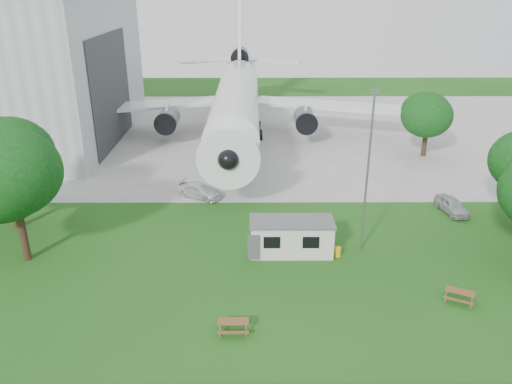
{
  "coord_description": "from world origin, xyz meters",
  "views": [
    {
      "loc": [
        0.1,
        -26.91,
        18.72
      ],
      "look_at": [
        0.28,
        8.0,
        4.0
      ],
      "focal_mm": 35.0,
      "sensor_mm": 36.0,
      "label": 1
    }
  ],
  "objects_px": {
    "airliner": "(237,97)",
    "picnic_west": "(234,332)",
    "picnic_east": "(458,301)",
    "site_cabin": "(292,237)"
  },
  "relations": [
    {
      "from": "site_cabin",
      "to": "picnic_west",
      "type": "distance_m",
      "value": 10.16
    },
    {
      "from": "site_cabin",
      "to": "picnic_west",
      "type": "relative_size",
      "value": 3.75
    },
    {
      "from": "airliner",
      "to": "picnic_west",
      "type": "height_order",
      "value": "airliner"
    },
    {
      "from": "airliner",
      "to": "picnic_east",
      "type": "xyz_separation_m",
      "value": [
        15.14,
        -36.29,
        -5.27
      ]
    },
    {
      "from": "airliner",
      "to": "site_cabin",
      "type": "xyz_separation_m",
      "value": [
        4.92,
        -30.0,
        -3.96
      ]
    },
    {
      "from": "picnic_west",
      "to": "picnic_east",
      "type": "distance_m",
      "value": 14.53
    },
    {
      "from": "airliner",
      "to": "picnic_east",
      "type": "bearing_deg",
      "value": -67.35
    },
    {
      "from": "picnic_east",
      "to": "picnic_west",
      "type": "bearing_deg",
      "value": -142.01
    },
    {
      "from": "site_cabin",
      "to": "picnic_east",
      "type": "relative_size",
      "value": 3.75
    },
    {
      "from": "picnic_west",
      "to": "picnic_east",
      "type": "bearing_deg",
      "value": 11.37
    }
  ]
}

